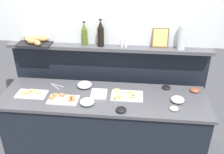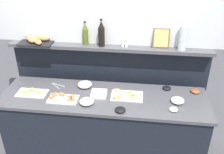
# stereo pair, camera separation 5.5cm
# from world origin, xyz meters

# --- Properties ---
(ground_plane) EXTENTS (12.00, 12.00, 0.00)m
(ground_plane) POSITION_xyz_m (0.00, 0.60, 0.00)
(ground_plane) COLOR #4C4C51
(buffet_counter) EXTENTS (2.25, 0.66, 0.91)m
(buffet_counter) POSITION_xyz_m (0.00, 0.00, 0.46)
(buffet_counter) COLOR black
(buffet_counter) RESTS_ON ground_plane
(back_ledge_unit) EXTENTS (2.38, 0.22, 1.32)m
(back_ledge_unit) POSITION_xyz_m (0.00, 0.50, 0.69)
(back_ledge_unit) COLOR black
(back_ledge_unit) RESTS_ON ground_plane
(sandwich_platter_side) EXTENTS (0.34, 0.22, 0.04)m
(sandwich_platter_side) POSITION_xyz_m (0.25, 0.03, 0.92)
(sandwich_platter_side) COLOR white
(sandwich_platter_side) RESTS_ON buffet_counter
(sandwich_platter_front) EXTENTS (0.32, 0.19, 0.04)m
(sandwich_platter_front) POSITION_xyz_m (-0.42, -0.10, 0.92)
(sandwich_platter_front) COLOR white
(sandwich_platter_front) RESTS_ON buffet_counter
(sandwich_platter_rear) EXTENTS (0.33, 0.18, 0.04)m
(sandwich_platter_rear) POSITION_xyz_m (-0.80, -0.04, 0.92)
(sandwich_platter_rear) COLOR white
(sandwich_platter_rear) RESTS_ON buffet_counter
(glass_bowl_large) EXTENTS (0.15, 0.15, 0.06)m
(glass_bowl_large) POSITION_xyz_m (-0.15, -0.16, 0.93)
(glass_bowl_large) COLOR silver
(glass_bowl_large) RESTS_ON buffet_counter
(glass_bowl_medium) EXTENTS (0.14, 0.14, 0.06)m
(glass_bowl_medium) POSITION_xyz_m (0.79, -0.02, 0.93)
(glass_bowl_medium) COLOR silver
(glass_bowl_medium) RESTS_ON buffet_counter
(glass_bowl_small) EXTENTS (0.17, 0.17, 0.07)m
(glass_bowl_small) POSITION_xyz_m (-0.24, 0.17, 0.94)
(glass_bowl_small) COLOR silver
(glass_bowl_small) RESTS_ON buffet_counter
(condiment_bowl_teal) EXTENTS (0.11, 0.11, 0.04)m
(condiment_bowl_teal) POSITION_xyz_m (0.21, -0.24, 0.93)
(condiment_bowl_teal) COLOR black
(condiment_bowl_teal) RESTS_ON buffet_counter
(condiment_bowl_red) EXTENTS (0.09, 0.09, 0.03)m
(condiment_bowl_red) POSITION_xyz_m (0.73, -0.17, 0.92)
(condiment_bowl_red) COLOR silver
(condiment_bowl_red) RESTS_ON buffet_counter
(condiment_bowl_dark) EXTENTS (0.10, 0.10, 0.04)m
(condiment_bowl_dark) POSITION_xyz_m (1.00, 0.21, 0.93)
(condiment_bowl_dark) COLOR brown
(condiment_bowl_dark) RESTS_ON buffet_counter
(condiment_bowl_cream) EXTENTS (0.10, 0.10, 0.03)m
(condiment_bowl_cream) POSITION_xyz_m (0.69, 0.24, 0.92)
(condiment_bowl_cream) COLOR black
(condiment_bowl_cream) RESTS_ON buffet_counter
(serving_tongs) EXTENTS (0.18, 0.13, 0.01)m
(serving_tongs) POSITION_xyz_m (-0.58, 0.16, 0.91)
(serving_tongs) COLOR #B7BABF
(serving_tongs) RESTS_ON buffet_counter
(napkin_stack) EXTENTS (0.18, 0.18, 0.03)m
(napkin_stack) POSITION_xyz_m (-0.05, 0.02, 0.92)
(napkin_stack) COLOR white
(napkin_stack) RESTS_ON buffet_counter
(olive_oil_bottle) EXTENTS (0.06, 0.06, 0.28)m
(olive_oil_bottle) POSITION_xyz_m (-0.27, 0.45, 1.45)
(olive_oil_bottle) COLOR #56661E
(olive_oil_bottle) RESTS_ON back_ledge_unit
(wine_bottle_dark) EXTENTS (0.08, 0.08, 0.32)m
(wine_bottle_dark) POSITION_xyz_m (-0.08, 0.43, 1.47)
(wine_bottle_dark) COLOR black
(wine_bottle_dark) RESTS_ON back_ledge_unit
(salt_shaker) EXTENTS (0.03, 0.03, 0.09)m
(salt_shaker) POSITION_xyz_m (0.16, 0.43, 1.37)
(salt_shaker) COLOR white
(salt_shaker) RESTS_ON back_ledge_unit
(pepper_shaker) EXTENTS (0.03, 0.03, 0.09)m
(pepper_shaker) POSITION_xyz_m (0.21, 0.43, 1.37)
(pepper_shaker) COLOR white
(pepper_shaker) RESTS_ON back_ledge_unit
(bread_basket) EXTENTS (0.40, 0.32, 0.08)m
(bread_basket) POSITION_xyz_m (-0.88, 0.44, 1.36)
(bread_basket) COLOR black
(bread_basket) RESTS_ON back_ledge_unit
(framed_picture) EXTENTS (0.19, 0.07, 0.22)m
(framed_picture) POSITION_xyz_m (0.59, 0.47, 1.43)
(framed_picture) COLOR brown
(framed_picture) RESTS_ON back_ledge_unit
(water_carafe) EXTENTS (0.09, 0.09, 0.27)m
(water_carafe) POSITION_xyz_m (0.83, 0.43, 1.46)
(water_carafe) COLOR silver
(water_carafe) RESTS_ON back_ledge_unit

